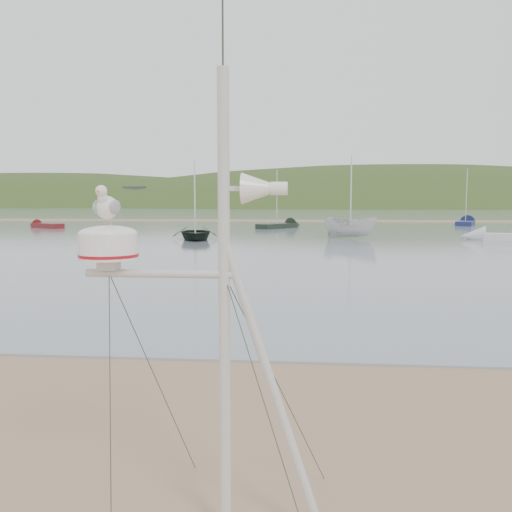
# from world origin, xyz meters

# --- Properties ---
(ground) EXTENTS (560.00, 560.00, 0.00)m
(ground) POSITION_xyz_m (0.00, 0.00, 0.00)
(ground) COLOR #917053
(ground) RESTS_ON ground
(water) EXTENTS (560.00, 256.00, 0.04)m
(water) POSITION_xyz_m (0.00, 132.00, 0.02)
(water) COLOR gray
(water) RESTS_ON ground
(sandbar) EXTENTS (560.00, 7.00, 0.07)m
(sandbar) POSITION_xyz_m (0.00, 70.00, 0.07)
(sandbar) COLOR #917053
(sandbar) RESTS_ON water
(hill_ridge) EXTENTS (620.00, 180.00, 80.00)m
(hill_ridge) POSITION_xyz_m (18.52, 235.00, -19.70)
(hill_ridge) COLOR #293C18
(hill_ridge) RESTS_ON ground
(far_cottages) EXTENTS (294.40, 6.30, 8.00)m
(far_cottages) POSITION_xyz_m (3.00, 196.00, 4.00)
(far_cottages) COLOR beige
(far_cottages) RESTS_ON ground
(mast_rig) EXTENTS (2.20, 2.35, 4.97)m
(mast_rig) POSITION_xyz_m (1.48, -1.17, 1.20)
(mast_rig) COLOR silver
(mast_rig) RESTS_ON ground
(boat_dark) EXTENTS (3.54, 1.69, 4.77)m
(boat_dark) POSITION_xyz_m (-5.90, 33.77, 2.42)
(boat_dark) COLOR black
(boat_dark) RESTS_ON water
(boat_white) EXTENTS (2.41, 2.40, 4.55)m
(boat_white) POSITION_xyz_m (5.66, 36.19, 2.32)
(boat_white) COLOR silver
(boat_white) RESTS_ON water
(sailboat_blue_far) EXTENTS (4.22, 7.37, 7.16)m
(sailboat_blue_far) POSITION_xyz_m (21.50, 61.18, 0.30)
(sailboat_blue_far) COLOR #161E4D
(sailboat_blue_far) RESTS_ON ground
(sailboat_dark_mid) EXTENTS (5.17, 6.32, 6.60)m
(sailboat_dark_mid) POSITION_xyz_m (0.24, 52.09, 0.30)
(sailboat_dark_mid) COLOR black
(sailboat_dark_mid) RESTS_ON ground
(sailboat_white_near) EXTENTS (6.76, 3.44, 6.55)m
(sailboat_white_near) POSITION_xyz_m (16.12, 35.41, 0.30)
(sailboat_white_near) COLOR silver
(sailboat_white_near) RESTS_ON ground
(dinghy_red_far) EXTENTS (5.24, 3.73, 1.29)m
(dinghy_red_far) POSITION_xyz_m (-25.79, 49.43, 0.29)
(dinghy_red_far) COLOR #5C1515
(dinghy_red_far) RESTS_ON ground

